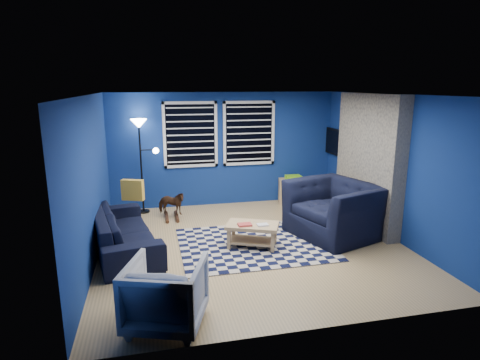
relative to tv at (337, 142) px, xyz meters
The scene contains 18 objects.
floor 3.46m from the tv, 140.73° to the right, with size 5.00×5.00×0.00m, color tan.
ceiling 3.35m from the tv, 140.73° to the right, with size 5.00×5.00×0.00m, color white.
wall_back 2.50m from the tv, 168.45° to the left, with size 5.00×5.00×0.00m, color navy.
wall_left 5.34m from the tv, 157.98° to the right, with size 5.00×5.00×0.00m, color navy.
wall_right 2.01m from the tv, 88.45° to the right, with size 5.00×5.00×0.00m, color navy.
fireplace 1.52m from the tv, 93.32° to the right, with size 0.65×2.00×2.50m.
window_left 3.24m from the tv, behind, with size 1.17×0.06×1.42m.
window_right 1.96m from the tv, 166.32° to the left, with size 1.17×0.06×1.42m.
tv is the anchor object (origin of this frame).
rug 3.43m from the tv, 140.39° to the right, with size 2.50×2.00×0.02m, color black.
sofa 4.99m from the tv, 158.95° to the right, with size 0.88×2.26×0.66m, color black.
armchair_big 2.28m from the tv, 115.58° to the right, with size 1.29×1.48×0.96m, color black.
armchair_bent 5.75m from the tv, 134.45° to the right, with size 0.82×0.85×0.77m, color gray.
rocking_horse 3.87m from the tv, behind, with size 0.58×0.27×0.49m, color #4C2D18.
coffee_table 3.42m from the tv, 139.70° to the right, with size 0.97×0.79×0.43m.
cabinet 1.46m from the tv, 164.43° to the left, with size 0.74×0.58×0.63m.
floor_lamp 4.25m from the tv, behind, with size 0.54×0.33×1.98m.
throw_pillow 4.56m from the tv, 166.03° to the right, with size 0.39×0.12×0.37m, color gold.
Camera 1 is at (-1.60, -6.17, 2.65)m, focal length 30.00 mm.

